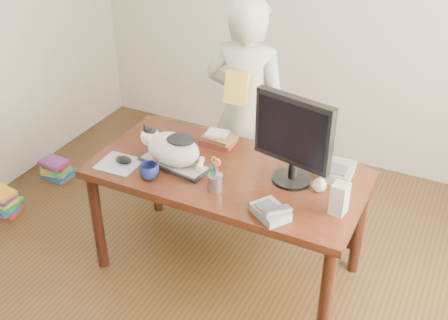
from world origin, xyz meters
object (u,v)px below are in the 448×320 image
(mouse, at_px, (123,160))
(speaker, at_px, (339,199))
(calculator, at_px, (338,171))
(person, at_px, (247,112))
(keyboard, at_px, (174,164))
(cat, at_px, (171,147))
(desk, at_px, (233,185))
(book_pile_a, at_px, (3,202))
(pen_cup, at_px, (216,181))
(phone, at_px, (271,212))
(book_stack, at_px, (219,139))
(book_pile_b, at_px, (56,169))
(monitor, at_px, (293,136))
(coffee_mug, at_px, (149,171))
(baseball, at_px, (319,185))

(mouse, bearing_deg, speaker, 1.85)
(calculator, bearing_deg, person, 149.18)
(keyboard, relative_size, cat, 1.06)
(mouse, height_order, speaker, speaker)
(desk, relative_size, book_pile_a, 5.92)
(pen_cup, relative_size, phone, 0.89)
(book_stack, bearing_deg, desk, -41.22)
(book_pile_b, bearing_deg, keyboard, -17.55)
(cat, height_order, speaker, cat)
(mouse, height_order, book_pile_b, mouse)
(speaker, bearing_deg, cat, -174.35)
(monitor, bearing_deg, cat, -155.39)
(cat, bearing_deg, person, 87.10)
(desk, height_order, person, person)
(cat, bearing_deg, monitor, 20.69)
(monitor, height_order, book_pile_a, monitor)
(pen_cup, distance_m, speaker, 0.68)
(keyboard, height_order, book_pile_a, keyboard)
(person, bearing_deg, speaker, 136.17)
(pen_cup, relative_size, book_pile_b, 0.82)
(desk, bearing_deg, coffee_mug, -136.70)
(person, bearing_deg, baseball, 136.68)
(desk, height_order, baseball, baseball)
(phone, relative_size, book_pile_a, 0.89)
(pen_cup, relative_size, calculator, 0.95)
(monitor, bearing_deg, mouse, -152.61)
(desk, relative_size, speaker, 9.11)
(calculator, bearing_deg, keyboard, -162.40)
(desk, relative_size, baseball, 20.21)
(baseball, relative_size, book_stack, 0.37)
(monitor, distance_m, person, 0.84)
(mouse, distance_m, book_pile_a, 1.35)
(desk, xyz_separation_m, pen_cup, (0.02, -0.28, 0.21))
(cat, distance_m, mouse, 0.31)
(monitor, bearing_deg, speaker, -13.33)
(speaker, bearing_deg, phone, -141.99)
(mouse, distance_m, coffee_mug, 0.23)
(keyboard, distance_m, phone, 0.73)
(monitor, xyz_separation_m, pen_cup, (-0.34, -0.26, -0.24))
(speaker, bearing_deg, book_pile_a, -171.60)
(pen_cup, height_order, phone, pen_cup)
(pen_cup, distance_m, book_stack, 0.51)
(desk, bearing_deg, mouse, -154.43)
(cat, distance_m, speaker, 1.01)
(baseball, distance_m, book_pile_a, 2.41)
(mouse, xyz_separation_m, book_pile_a, (-1.16, 0.00, -0.69))
(keyboard, bearing_deg, book_stack, 80.22)
(pen_cup, bearing_deg, mouse, 179.95)
(pen_cup, bearing_deg, monitor, 36.82)
(coffee_mug, bearing_deg, mouse, 164.09)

